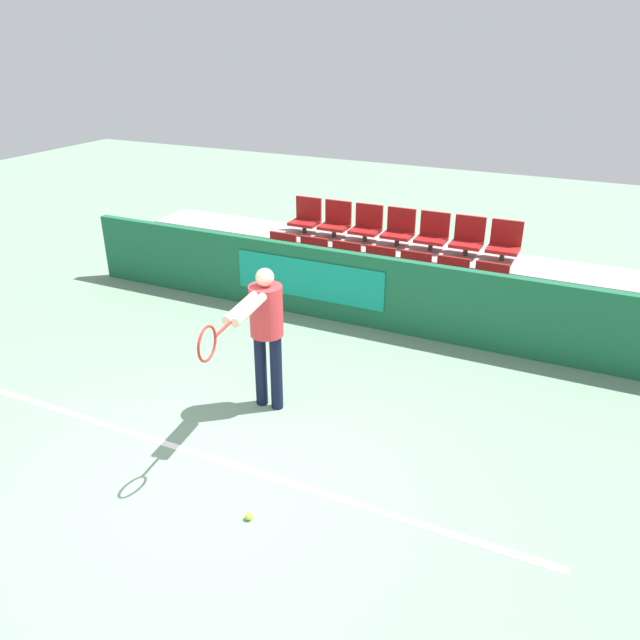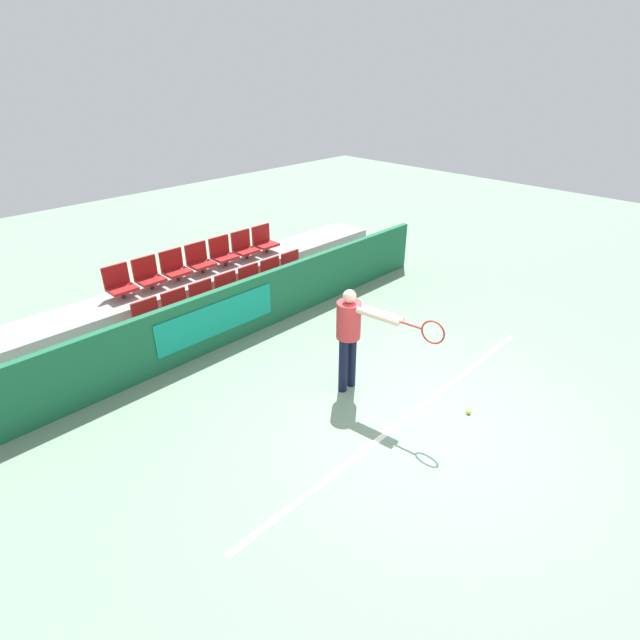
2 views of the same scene
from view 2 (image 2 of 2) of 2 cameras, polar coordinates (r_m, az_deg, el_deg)
ground_plane at (r=7.05m, az=12.11°, el=-11.59°), size 30.00×30.00×0.00m
court_baseline at (r=7.16m, az=10.24°, el=-10.65°), size 6.24×0.08×0.01m
barrier_wall at (r=8.90m, az=-7.88°, el=1.63°), size 9.06×0.14×1.04m
bleacher_tier_front at (r=9.45m, az=-9.70°, el=0.79°), size 8.66×0.91×0.36m
bleacher_tier_middle at (r=10.07m, az=-12.88°, el=3.33°), size 8.66×0.91×0.72m
stadium_chair_0 at (r=8.64m, az=-18.94°, el=0.11°), size 0.45×0.38×0.56m
stadium_chair_1 at (r=8.85m, az=-15.92°, el=1.26°), size 0.45×0.38×0.56m
stadium_chair_2 at (r=9.09m, az=-13.05°, el=2.35°), size 0.45×0.38×0.56m
stadium_chair_3 at (r=9.36m, az=-10.33°, el=3.37°), size 0.45×0.38×0.56m
stadium_chair_4 at (r=9.64m, az=-7.76°, el=4.33°), size 0.45×0.38×0.56m
stadium_chair_5 at (r=9.95m, az=-5.34°, el=5.23°), size 0.45×0.38×0.56m
stadium_chair_6 at (r=10.28m, az=-3.06°, el=6.06°), size 0.45×0.38×0.56m
stadium_chair_7 at (r=9.26m, az=-21.95°, el=3.90°), size 0.45×0.38×0.56m
stadium_chair_8 at (r=9.46m, az=-19.05°, el=4.90°), size 0.45×0.38×0.56m
stadium_chair_9 at (r=9.68m, az=-16.27°, el=5.84°), size 0.45×0.38×0.56m
stadium_chair_10 at (r=9.93m, az=-13.62°, el=6.73°), size 0.45×0.38×0.56m
stadium_chair_11 at (r=10.20m, az=-11.10°, el=7.56°), size 0.45×0.38×0.56m
stadium_chair_12 at (r=10.49m, az=-8.70°, el=8.33°), size 0.45×0.38×0.56m
stadium_chair_13 at (r=10.80m, az=-6.42°, el=9.04°), size 0.45×0.38×0.56m
tennis_player at (r=7.02m, az=3.77°, el=-1.14°), size 0.37×1.59×1.61m
tennis_ball at (r=7.36m, az=16.61°, el=-10.03°), size 0.07×0.07×0.07m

